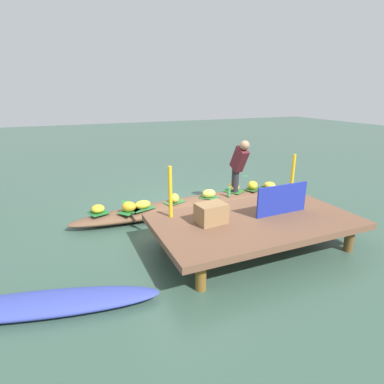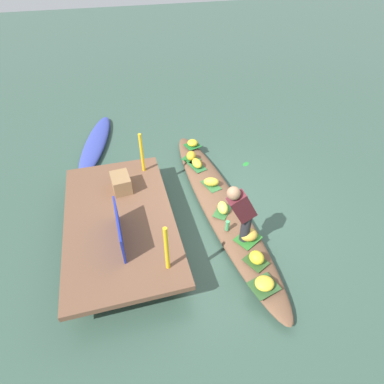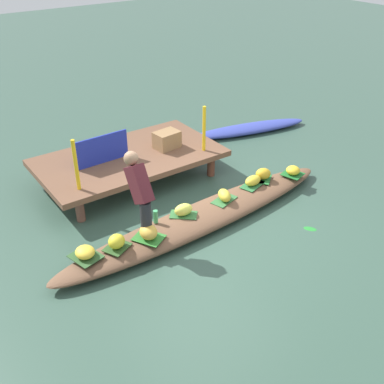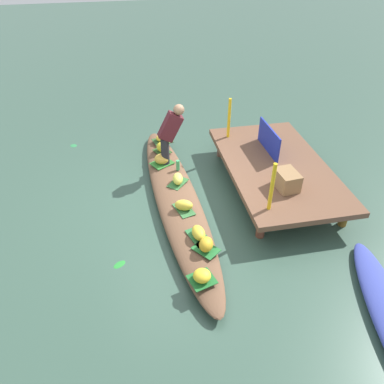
{
  "view_description": "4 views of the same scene",
  "coord_description": "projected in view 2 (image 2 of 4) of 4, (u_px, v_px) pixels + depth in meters",
  "views": [
    {
      "loc": [
        2.51,
        5.7,
        2.39
      ],
      "look_at": [
        0.24,
        0.45,
        0.55
      ],
      "focal_mm": 29.21,
      "sensor_mm": 36.0,
      "label": 1
    },
    {
      "loc": [
        -4.09,
        1.66,
        4.25
      ],
      "look_at": [
        0.26,
        0.5,
        0.33
      ],
      "focal_mm": 29.14,
      "sensor_mm": 36.0,
      "label": 2
    },
    {
      "loc": [
        -3.61,
        -4.8,
        4.14
      ],
      "look_at": [
        -0.08,
        0.17,
        0.52
      ],
      "focal_mm": 43.78,
      "sensor_mm": 36.0,
      "label": 3
    },
    {
      "loc": [
        5.23,
        -0.74,
        4.18
      ],
      "look_at": [
        0.09,
        0.26,
        0.31
      ],
      "focal_mm": 35.19,
      "sensor_mm": 36.0,
      "label": 4
    }
  ],
  "objects": [
    {
      "name": "dock_platform",
      "position": [
        120.0,
        220.0,
        5.29
      ],
      "size": [
        3.2,
        1.8,
        0.48
      ],
      "color": "brown",
      "rests_on": "ground"
    },
    {
      "name": "leaf_mat_3",
      "position": [
        256.0,
        261.0,
        4.86
      ],
      "size": [
        0.43,
        0.4,
        0.01
      ],
      "primitive_type": "cube",
      "rotation": [
        0.0,
        0.0,
        0.45
      ],
      "color": "#2E5224",
      "rests_on": "vendor_boat"
    },
    {
      "name": "leaf_mat_7",
      "position": [
        197.0,
        166.0,
        6.75
      ],
      "size": [
        0.49,
        0.37,
        0.01
      ],
      "primitive_type": "cube",
      "rotation": [
        0.0,
        0.0,
        0.3
      ],
      "color": "#2B6C38",
      "rests_on": "vendor_boat"
    },
    {
      "name": "railing_post_west",
      "position": [
        167.0,
        249.0,
        4.22
      ],
      "size": [
        0.06,
        0.06,
        0.83
      ],
      "primitive_type": "cylinder",
      "color": "yellow",
      "rests_on": "dock_platform"
    },
    {
      "name": "canal_water",
      "position": [
        220.0,
        209.0,
        6.1
      ],
      "size": [
        40.0,
        40.0,
        0.0
      ],
      "primitive_type": "plane",
      "color": "#365345",
      "rests_on": "ground"
    },
    {
      "name": "moored_boat",
      "position": [
        96.0,
        143.0,
        7.74
      ],
      "size": [
        2.79,
        1.13,
        0.17
      ],
      "primitive_type": "ellipsoid",
      "rotation": [
        0.0,
        0.0,
        -0.24
      ],
      "color": "#3744A4",
      "rests_on": "ground"
    },
    {
      "name": "vendor_boat",
      "position": [
        220.0,
        204.0,
        6.02
      ],
      "size": [
        5.13,
        1.02,
        0.24
      ],
      "primitive_type": "ellipsoid",
      "rotation": [
        0.0,
        0.0,
        0.05
      ],
      "color": "brown",
      "rests_on": "ground"
    },
    {
      "name": "leaf_mat_5",
      "position": [
        248.0,
        239.0,
        5.21
      ],
      "size": [
        0.48,
        0.51,
        0.01
      ],
      "primitive_type": "cube",
      "rotation": [
        0.0,
        0.0,
        2.08
      ],
      "color": "#2E772C",
      "rests_on": "vendor_boat"
    },
    {
      "name": "banana_bunch_6",
      "position": [
        191.0,
        156.0,
        6.87
      ],
      "size": [
        0.32,
        0.29,
        0.2
      ],
      "primitive_type": "ellipsoid",
      "rotation": [
        0.0,
        0.0,
        5.89
      ],
      "color": "gold",
      "rests_on": "vendor_boat"
    },
    {
      "name": "market_banner",
      "position": [
        119.0,
        229.0,
        4.73
      ],
      "size": [
        0.97,
        0.06,
        0.49
      ],
      "primitive_type": "cube",
      "rotation": [
        0.0,
        0.0,
        0.03
      ],
      "color": "#1D2C9C",
      "rests_on": "dock_platform"
    },
    {
      "name": "banana_bunch_0",
      "position": [
        223.0,
        208.0,
        5.64
      ],
      "size": [
        0.31,
        0.21,
        0.18
      ],
      "primitive_type": "ellipsoid",
      "rotation": [
        0.0,
        0.0,
        6.17
      ],
      "color": "#E9E754",
      "rests_on": "vendor_boat"
    },
    {
      "name": "leaf_mat_1",
      "position": [
        193.0,
        146.0,
        7.37
      ],
      "size": [
        0.4,
        0.41,
        0.01
      ],
      "primitive_type": "cube",
      "rotation": [
        0.0,
        0.0,
        1.86
      ],
      "color": "#1E682A",
      "rests_on": "vendor_boat"
    },
    {
      "name": "banana_bunch_5",
      "position": [
        249.0,
        235.0,
        5.14
      ],
      "size": [
        0.29,
        0.33,
        0.2
      ],
      "primitive_type": "ellipsoid",
      "rotation": [
        0.0,
        0.0,
        4.55
      ],
      "color": "gold",
      "rests_on": "vendor_boat"
    },
    {
      "name": "leaf_mat_0",
      "position": [
        222.0,
        211.0,
        5.7
      ],
      "size": [
        0.46,
        0.44,
        0.01
      ],
      "primitive_type": "cube",
      "rotation": [
        0.0,
        0.0,
        2.42
      ],
      "color": "#326B36",
      "rests_on": "vendor_boat"
    },
    {
      "name": "banana_bunch_3",
      "position": [
        257.0,
        258.0,
        4.79
      ],
      "size": [
        0.31,
        0.29,
        0.2
      ],
      "primitive_type": "ellipsoid",
      "rotation": [
        0.0,
        0.0,
        3.55
      ],
      "color": "yellow",
      "rests_on": "vendor_boat"
    },
    {
      "name": "drifting_plant_1",
      "position": [
        246.0,
        164.0,
        7.22
      ],
      "size": [
        0.21,
        0.23,
        0.01
      ],
      "primitive_type": "ellipsoid",
      "rotation": [
        0.0,
        0.0,
        2.18
      ],
      "color": "#278A32",
      "rests_on": "ground"
    },
    {
      "name": "water_bottle",
      "position": [
        227.0,
        226.0,
        5.3
      ],
      "size": [
        0.07,
        0.07,
        0.2
      ],
      "primitive_type": "cylinder",
      "color": "#43A864",
      "rests_on": "vendor_boat"
    },
    {
      "name": "leaf_mat_2",
      "position": [
        264.0,
        286.0,
        4.53
      ],
      "size": [
        0.42,
        0.46,
        0.01
      ],
      "primitive_type": "cube",
      "rotation": [
        0.0,
        0.0,
        1.82
      ],
      "color": "#2E542A",
      "rests_on": "vendor_boat"
    },
    {
      "name": "leaf_mat_4",
      "position": [
        211.0,
        185.0,
        6.26
      ],
      "size": [
        0.47,
        0.35,
        0.01
      ],
      "primitive_type": "cube",
      "rotation": [
        0.0,
        0.0,
        0.29
      ],
      "color": "#346D38",
      "rests_on": "vendor_boat"
    },
    {
      "name": "banana_bunch_2",
      "position": [
        264.0,
        283.0,
        4.48
      ],
      "size": [
        0.26,
        0.29,
        0.14
      ],
      "primitive_type": "ellipsoid",
      "rotation": [
        0.0,
        0.0,
        1.56
      ],
      "color": "yellow",
      "rests_on": "vendor_boat"
    },
    {
      "name": "banana_bunch_4",
      "position": [
        211.0,
        182.0,
        6.2
      ],
      "size": [
        0.28,
        0.35,
        0.18
      ],
      "primitive_type": "ellipsoid",
      "rotation": [
        0.0,
        0.0,
        1.23
      ],
      "color": "yellow",
      "rests_on": "vendor_boat"
    },
    {
      "name": "produce_crate",
      "position": [
        121.0,
        183.0,
        5.7
      ],
      "size": [
        0.47,
        0.36,
        0.31
      ],
      "primitive_type": "cube",
      "rotation": [
        0.0,
        0.0,
        0.1
      ],
      "color": "#936E46",
      "rests_on": "dock_platform"
    },
    {
      "name": "vendor_person",
      "position": [
        242.0,
        211.0,
        4.73
      ],
      "size": [
        0.21,
        0.52,
        1.2
      ],
      "color": "#28282D",
      "rests_on": "vendor_boat"
    },
    {
      "name": "banana_bunch_7",
      "position": [
        197.0,
        163.0,
        6.69
      ],
      "size": [
        0.33,
        0.22,
        0.16
      ],
      "primitive_type": "ellipsoid",
      "rotation": [
        0.0,
        0.0,
        0.1
      ],
      "color": "yellow",
      "rests_on": "vendor_boat"
    },
    {
      "name": "leaf_mat_6",
      "position": [
        191.0,
        159.0,
        6.94
      ],
      "size": [
        0.45,
        0.43,
        0.01
      ],
      "primitive_type": "cube",
      "rotation": [
        0.0,
        0.0,
        0.66
      ],
      "color": "#226E30",
      "rests_on": "vendor_boat"
    },
    {
      "name": "railing_post_east",
      "position": [
        142.0,
        153.0,
        5.97
      ],
      "size": [
        0.06,
        0.06,
        0.83
      ],
      "primitive_type": "cylinder",
      "color": "yellow",
      "rests_on": "dock_platform"
    },
    {
      "name": "banana_bunch_1",
      "position": [
        193.0,
        143.0,
        7.32
      ],
      "size": [
        0.25,
        0.25,
        0.15
      ],
      "primitive_type": "ellipsoid",
      "rotation": [
        0.0,
        0.0,
        3.1
      ],
      "color": "yellow",
      "rests_on": "vendor_boat"
    }
  ]
}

